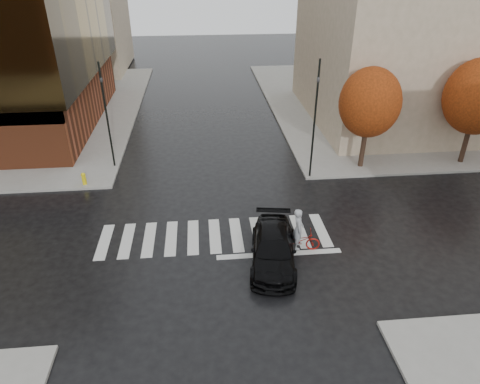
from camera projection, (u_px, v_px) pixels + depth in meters
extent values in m
plane|color=black|center=(215.00, 242.00, 21.29)|extent=(120.00, 120.00, 0.00)
cube|color=gray|center=(423.00, 100.00, 41.19)|extent=(30.00, 30.00, 0.15)
cube|color=silver|center=(215.00, 236.00, 21.72)|extent=(12.00, 3.00, 0.01)
cube|color=tan|center=(422.00, 2.00, 32.92)|extent=(16.00, 16.00, 18.00)
cylinder|color=black|center=(363.00, 146.00, 27.76)|extent=(0.32, 0.32, 2.80)
ellipsoid|color=#AA3B10|center=(370.00, 103.00, 26.33)|extent=(3.80, 3.80, 4.37)
cylinder|color=black|center=(466.00, 142.00, 28.35)|extent=(0.32, 0.32, 2.80)
ellipsoid|color=#AA3B10|center=(478.00, 97.00, 26.83)|extent=(4.20, 4.20, 4.83)
imported|color=black|center=(273.00, 249.00, 19.59)|extent=(2.78, 5.25, 1.45)
imported|color=maroon|center=(299.00, 240.00, 20.50)|extent=(2.06, 0.96, 1.04)
imported|color=#A0A3A8|center=(298.00, 229.00, 20.16)|extent=(0.61, 0.83, 2.11)
cylinder|color=black|center=(107.00, 117.00, 26.81)|extent=(0.12, 0.12, 6.79)
imported|color=black|center=(101.00, 77.00, 25.60)|extent=(0.17, 0.14, 0.85)
cylinder|color=black|center=(315.00, 121.00, 25.40)|extent=(0.12, 0.12, 7.28)
imported|color=black|center=(319.00, 77.00, 24.10)|extent=(0.16, 0.19, 0.91)
cylinder|color=yellow|center=(84.00, 180.00, 26.05)|extent=(0.25, 0.25, 0.63)
sphere|color=yellow|center=(83.00, 175.00, 25.89)|extent=(0.27, 0.27, 0.27)
cylinder|color=#50411C|center=(262.00, 226.00, 22.49)|extent=(0.63, 0.63, 0.01)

